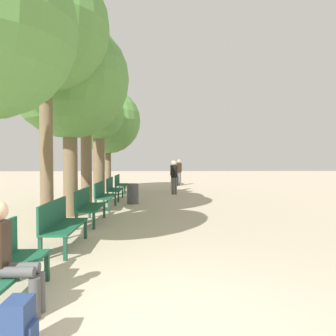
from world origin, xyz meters
TOP-DOWN VIEW (x-y plane):
  - ground_plane at (0.00, 0.00)m, footprint 80.00×80.00m
  - bench_row_1 at (-1.69, 3.11)m, footprint 0.51×1.61m
  - bench_row_2 at (-1.69, 5.54)m, footprint 0.51×1.61m
  - bench_row_3 at (-1.69, 7.96)m, footprint 0.51×1.61m
  - bench_row_4 at (-1.69, 10.38)m, footprint 0.51×1.61m
  - bench_row_5 at (-1.69, 12.81)m, footprint 0.51×1.61m
  - tree_row_1 at (-2.43, 4.58)m, footprint 2.96×2.96m
  - tree_row_2 at (-2.43, 6.64)m, footprint 3.49×3.49m
  - tree_row_3 at (-2.43, 8.80)m, footprint 2.58×2.58m
  - tree_row_4 at (-2.43, 11.31)m, footprint 2.23×2.23m
  - tree_row_5 at (-2.43, 13.93)m, footprint 3.36×3.36m
  - person_seated at (-1.45, 0.44)m, footprint 0.59×0.34m
  - backpack at (-1.04, -0.29)m, footprint 0.25×0.29m
  - pedestrian_near at (0.94, 12.39)m, footprint 0.32×0.27m
  - pedestrian_mid at (1.48, 17.32)m, footprint 0.33×0.26m
  - pedestrian_far at (0.95, 13.68)m, footprint 0.32×0.22m
  - trash_bin at (-0.79, 9.24)m, footprint 0.44×0.44m

SIDE VIEW (x-z plane):
  - ground_plane at x=0.00m, z-range 0.00..0.00m
  - backpack at x=-1.04m, z-range 0.00..0.49m
  - trash_bin at x=-0.79m, z-range 0.00..0.76m
  - bench_row_1 at x=-1.69m, z-range 0.06..0.97m
  - bench_row_2 at x=-1.69m, z-range 0.06..0.97m
  - bench_row_3 at x=-1.69m, z-range 0.06..0.97m
  - bench_row_4 at x=-1.69m, z-range 0.06..0.97m
  - bench_row_5 at x=-1.69m, z-range 0.06..0.97m
  - person_seated at x=-1.45m, z-range 0.04..1.31m
  - pedestrian_near at x=0.94m, z-range 0.12..1.71m
  - pedestrian_far at x=0.95m, z-range 0.12..1.72m
  - pedestrian_mid at x=1.48m, z-range 0.12..1.76m
  - tree_row_4 at x=-2.43m, z-range 1.13..5.91m
  - tree_row_5 at x=-2.43m, z-range 0.97..6.30m
  - tree_row_3 at x=-2.43m, z-range 1.32..6.69m
  - tree_row_2 at x=-2.43m, z-range 1.12..6.93m
  - tree_row_1 at x=-2.43m, z-range 1.61..7.88m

